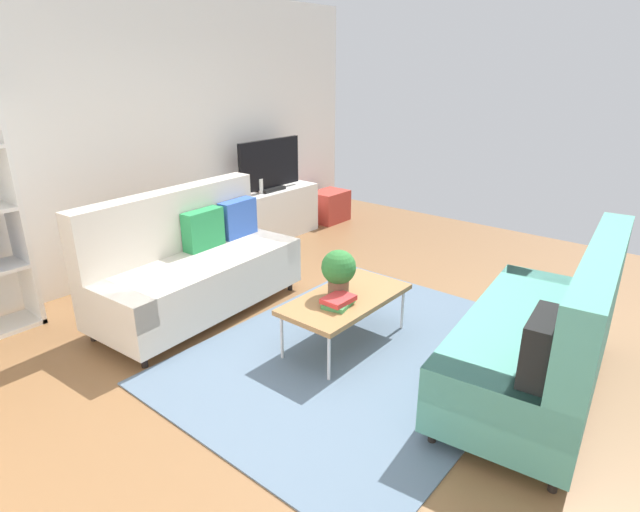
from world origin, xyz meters
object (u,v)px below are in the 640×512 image
at_px(potted_plant, 339,270).
at_px(bottle_0, 261,186).
at_px(couch_green, 544,337).
at_px(vase_0, 232,191).
at_px(coffee_table, 346,300).
at_px(couch_beige, 194,265).
at_px(tv_console, 270,214).
at_px(tv, 270,166).
at_px(storage_trunk, 329,206).
at_px(table_book_0, 338,304).
at_px(vase_1, 244,189).

bearing_deg(potted_plant, bottle_0, 58.96).
xyz_separation_m(couch_green, vase_0, (0.68, 3.86, 0.28)).
bearing_deg(coffee_table, couch_beige, 105.24).
distance_m(couch_green, tv_console, 4.02).
height_order(tv, bottle_0, tv).
relative_size(tv_console, storage_trunk, 2.69).
xyz_separation_m(tv_console, bottle_0, (-0.19, -0.04, 0.41)).
distance_m(couch_beige, vase_0, 1.72).
distance_m(tv, potted_plant, 2.80).
relative_size(tv_console, bottle_0, 7.74).
relative_size(couch_beige, potted_plant, 5.21).
bearing_deg(tv_console, storage_trunk, -5.19).
relative_size(storage_trunk, bottle_0, 2.87).
height_order(tv_console, table_book_0, tv_console).
bearing_deg(vase_0, storage_trunk, -5.10).
xyz_separation_m(coffee_table, storage_trunk, (2.65, 2.29, -0.17)).
xyz_separation_m(table_book_0, bottle_0, (1.53, 2.41, 0.29)).
xyz_separation_m(couch_beige, storage_trunk, (3.04, 0.87, -0.23)).
relative_size(couch_beige, vase_1, 13.30).
bearing_deg(couch_beige, tv_console, -157.31).
distance_m(couch_beige, table_book_0, 1.49).
bearing_deg(couch_green, vase_1, 70.78).
xyz_separation_m(tv, vase_1, (-0.38, 0.07, -0.24)).
bearing_deg(vase_0, vase_1, 0.00).
distance_m(potted_plant, vase_0, 2.57).
distance_m(coffee_table, table_book_0, 0.18).
height_order(coffee_table, table_book_0, table_book_0).
bearing_deg(couch_beige, tv, -157.79).
bearing_deg(couch_green, tv_console, 65.26).
distance_m(vase_0, vase_1, 0.20).
xyz_separation_m(tv_console, potted_plant, (-1.56, -2.33, 0.31)).
bearing_deg(bottle_0, coffee_table, -120.08).
bearing_deg(tv, bottle_0, -173.94).
relative_size(couch_green, bottle_0, 10.96).
height_order(couch_beige, vase_1, couch_beige).
height_order(potted_plant, table_book_0, potted_plant).
bearing_deg(storage_trunk, couch_green, -122.40).
bearing_deg(vase_0, tv_console, -4.93).
bearing_deg(vase_1, vase_0, 180.00).
relative_size(coffee_table, storage_trunk, 2.12).
bearing_deg(coffee_table, table_book_0, -162.52).
height_order(tv_console, vase_1, vase_1).
bearing_deg(couch_beige, vase_0, -147.00).
relative_size(potted_plant, bottle_0, 2.07).
relative_size(table_book_0, vase_0, 1.41).
relative_size(couch_beige, tv, 1.95).
distance_m(coffee_table, vase_0, 2.65).
bearing_deg(potted_plant, tv_console, 56.08).
distance_m(tv, vase_0, 0.63).
xyz_separation_m(tv, table_book_0, (-1.72, -2.43, -0.52)).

